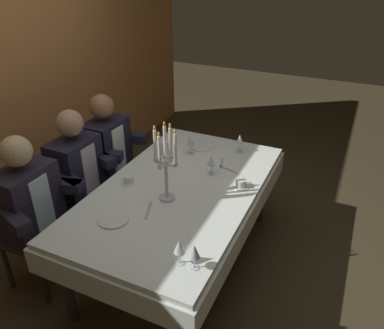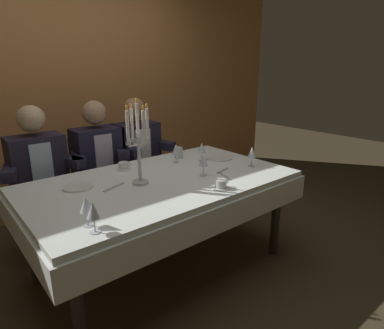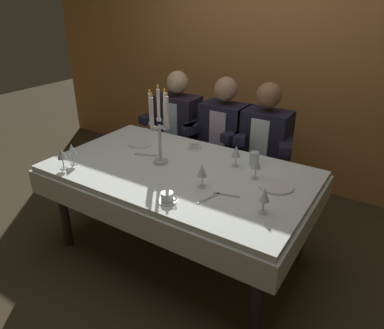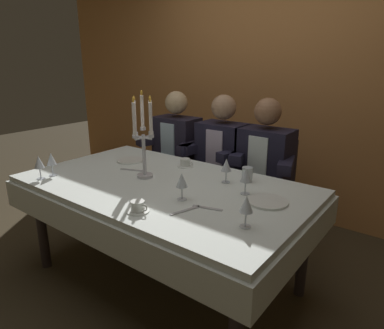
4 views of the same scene
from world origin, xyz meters
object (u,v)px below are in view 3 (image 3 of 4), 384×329
seated_diner_0 (179,122)px  dining_table (179,183)px  candelabra (159,127)px  wine_glass_5 (256,163)px  water_tumbler_0 (254,158)px  coffee_cup_0 (194,146)px  wine_glass_0 (264,195)px  wine_glass_3 (202,171)px  dinner_plate_1 (141,144)px  coffee_cup_1 (167,197)px  wine_glass_2 (236,152)px  seated_diner_2 (265,140)px  dinner_plate_0 (276,186)px  wine_glass_4 (62,154)px  seated_diner_1 (224,131)px  wine_glass_1 (72,150)px

seated_diner_0 → dining_table: bearing=-55.4°
candelabra → wine_glass_5: bearing=11.9°
water_tumbler_0 → coffee_cup_0: 0.54m
wine_glass_0 → wine_glass_3: size_ratio=1.00×
dinner_plate_1 → coffee_cup_1: bearing=-40.2°
candelabra → wine_glass_3: candelabra is taller
wine_glass_2 → coffee_cup_0: (-0.43, 0.11, -0.09)m
coffee_cup_0 → wine_glass_3: bearing=-53.2°
candelabra → seated_diner_2: (0.48, 0.88, -0.29)m
dinner_plate_0 → wine_glass_0: bearing=-82.6°
dinner_plate_0 → wine_glass_2: wine_glass_2 is taller
dinner_plate_0 → seated_diner_2: (-0.39, 0.77, -0.01)m
dinner_plate_1 → water_tumbler_0: (0.97, 0.15, 0.04)m
candelabra → coffee_cup_1: 0.62m
dining_table → wine_glass_4: (-0.71, -0.45, 0.23)m
dining_table → coffee_cup_0: size_ratio=14.70×
wine_glass_3 → wine_glass_5: same height
dining_table → coffee_cup_1: 0.48m
coffee_cup_1 → seated_diner_0: (-0.81, 1.30, -0.03)m
dining_table → candelabra: candelabra is taller
dinner_plate_1 → wine_glass_4: 0.69m
candelabra → wine_glass_4: bearing=-139.5°
dinner_plate_0 → dinner_plate_1: (-1.23, 0.09, 0.00)m
wine_glass_4 → seated_diner_1: (0.62, 1.33, -0.12)m
coffee_cup_1 → seated_diner_2: (0.11, 1.30, -0.03)m
dinner_plate_1 → wine_glass_0: (1.28, -0.43, 0.11)m
wine_glass_5 → dinner_plate_1: bearing=177.1°
seated_diner_1 → coffee_cup_1: bearing=-77.3°
wine_glass_5 → coffee_cup_1: wine_glass_5 is taller
dining_table → seated_diner_0: seated_diner_0 is taller
dining_table → seated_diner_2: seated_diner_2 is taller
dining_table → water_tumbler_0: 0.59m
wine_glass_4 → coffee_cup_0: size_ratio=1.24×
wine_glass_1 → coffee_cup_0: 0.95m
dining_table → coffee_cup_1: bearing=-64.2°
seated_diner_1 → seated_diner_2: same height
wine_glass_0 → wine_glass_4: same height
wine_glass_1 → seated_diner_2: bearing=50.8°
wine_glass_2 → coffee_cup_1: wine_glass_2 is taller
candelabra → wine_glass_3: bearing=-18.6°
wine_glass_3 → seated_diner_2: 1.04m
coffee_cup_1 → seated_diner_1: size_ratio=0.11×
dining_table → wine_glass_3: bearing=-26.8°
wine_glass_5 → water_tumbler_0: bearing=115.7°
wine_glass_0 → wine_glass_4: bearing=-171.0°
wine_glass_3 → wine_glass_0: bearing=-9.3°
wine_glass_5 → wine_glass_4: bearing=-154.0°
candelabra → seated_diner_0: size_ratio=0.48×
dinner_plate_0 → wine_glass_5: bearing=166.8°
wine_glass_1 → water_tumbler_0: size_ratio=1.65×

